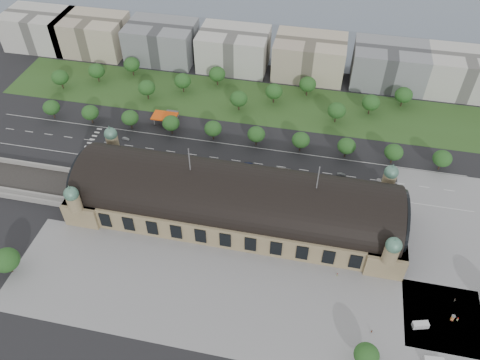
% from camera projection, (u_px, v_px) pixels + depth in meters
% --- Properties ---
extents(ground, '(900.00, 900.00, 0.00)m').
position_uv_depth(ground, '(235.00, 216.00, 218.90)').
color(ground, black).
rests_on(ground, ground).
extents(station, '(150.00, 48.40, 44.30)m').
position_uv_depth(station, '(235.00, 201.00, 211.76)').
color(station, '#97865E').
rests_on(station, ground).
extents(track_cutting, '(70.00, 24.00, 3.10)m').
position_uv_depth(track_cutting, '(19.00, 184.00, 233.16)').
color(track_cutting, black).
rests_on(track_cutting, ground).
extents(plaza_south, '(190.00, 48.00, 0.12)m').
position_uv_depth(plaza_south, '(236.00, 300.00, 186.42)').
color(plaza_south, gray).
rests_on(plaza_south, ground).
extents(plaza_east, '(56.00, 100.00, 0.12)m').
position_uv_depth(plaza_east, '(466.00, 252.00, 203.63)').
color(plaza_east, gray).
rests_on(plaza_east, ground).
extents(road_slab, '(260.00, 26.00, 0.10)m').
position_uv_depth(road_slab, '(214.00, 158.00, 248.63)').
color(road_slab, black).
rests_on(road_slab, ground).
extents(grass_belt, '(300.00, 45.00, 0.10)m').
position_uv_depth(grass_belt, '(244.00, 101.00, 286.64)').
color(grass_belt, '#305321').
rests_on(grass_belt, ground).
extents(petrol_station, '(14.00, 13.00, 5.05)m').
position_uv_depth(petrol_station, '(169.00, 115.00, 270.83)').
color(petrol_station, '#E94D0D').
rests_on(petrol_station, ground).
extents(office_0, '(45.00, 32.00, 24.00)m').
position_uv_depth(office_0, '(40.00, 29.00, 329.46)').
color(office_0, '#B8B6AF').
rests_on(office_0, ground).
extents(office_1, '(45.00, 32.00, 24.00)m').
position_uv_depth(office_1, '(93.00, 35.00, 323.54)').
color(office_1, '#BDB094').
rests_on(office_1, ground).
extents(office_2, '(45.00, 32.00, 24.00)m').
position_uv_depth(office_2, '(162.00, 42.00, 316.12)').
color(office_2, gray).
rests_on(office_2, ground).
extents(office_3, '(45.00, 32.00, 24.00)m').
position_uv_depth(office_3, '(234.00, 49.00, 308.71)').
color(office_3, '#B8B6AF').
rests_on(office_3, ground).
extents(office_4, '(45.00, 32.00, 24.00)m').
position_uv_depth(office_4, '(309.00, 57.00, 301.30)').
color(office_4, '#BDB094').
rests_on(office_4, ground).
extents(office_5, '(45.00, 32.00, 24.00)m').
position_uv_depth(office_5, '(389.00, 65.00, 293.89)').
color(office_5, gray).
rests_on(office_5, ground).
extents(office_6, '(45.00, 32.00, 24.00)m').
position_uv_depth(office_6, '(464.00, 73.00, 287.22)').
color(office_6, '#B8B6AF').
rests_on(office_6, ground).
extents(tree_row_0, '(9.60, 9.60, 11.52)m').
position_uv_depth(tree_row_0, '(51.00, 107.00, 268.87)').
color(tree_row_0, '#2D2116').
rests_on(tree_row_0, ground).
extents(tree_row_1, '(9.60, 9.60, 11.52)m').
position_uv_depth(tree_row_1, '(90.00, 113.00, 265.31)').
color(tree_row_1, '#2D2116').
rests_on(tree_row_1, ground).
extents(tree_row_2, '(9.60, 9.60, 11.52)m').
position_uv_depth(tree_row_2, '(130.00, 118.00, 261.75)').
color(tree_row_2, '#2D2116').
rests_on(tree_row_2, ground).
extents(tree_row_3, '(9.60, 9.60, 11.52)m').
position_uv_depth(tree_row_3, '(171.00, 123.00, 258.20)').
color(tree_row_3, '#2D2116').
rests_on(tree_row_3, ground).
extents(tree_row_4, '(9.60, 9.60, 11.52)m').
position_uv_depth(tree_row_4, '(213.00, 129.00, 254.64)').
color(tree_row_4, '#2D2116').
rests_on(tree_row_4, ground).
extents(tree_row_5, '(9.60, 9.60, 11.52)m').
position_uv_depth(tree_row_5, '(256.00, 134.00, 251.08)').
color(tree_row_5, '#2D2116').
rests_on(tree_row_5, ground).
extents(tree_row_6, '(9.60, 9.60, 11.52)m').
position_uv_depth(tree_row_6, '(301.00, 140.00, 247.53)').
color(tree_row_6, '#2D2116').
rests_on(tree_row_6, ground).
extents(tree_row_7, '(9.60, 9.60, 11.52)m').
position_uv_depth(tree_row_7, '(347.00, 146.00, 243.97)').
color(tree_row_7, '#2D2116').
rests_on(tree_row_7, ground).
extents(tree_row_8, '(9.60, 9.60, 11.52)m').
position_uv_depth(tree_row_8, '(394.00, 152.00, 240.41)').
color(tree_row_8, '#2D2116').
rests_on(tree_row_8, ground).
extents(tree_row_9, '(9.60, 9.60, 11.52)m').
position_uv_depth(tree_row_9, '(442.00, 158.00, 236.85)').
color(tree_row_9, '#2D2116').
rests_on(tree_row_9, ground).
extents(tree_belt_0, '(10.40, 10.40, 12.48)m').
position_uv_depth(tree_belt_0, '(60.00, 77.00, 291.05)').
color(tree_belt_0, '#2D2116').
rests_on(tree_belt_0, ground).
extents(tree_belt_1, '(10.40, 10.40, 12.48)m').
position_uv_depth(tree_belt_1, '(97.00, 71.00, 296.69)').
color(tree_belt_1, '#2D2116').
rests_on(tree_belt_1, ground).
extents(tree_belt_2, '(10.40, 10.40, 12.48)m').
position_uv_depth(tree_belt_2, '(132.00, 64.00, 302.33)').
color(tree_belt_2, '#2D2116').
rests_on(tree_belt_2, ground).
extents(tree_belt_3, '(10.40, 10.40, 12.48)m').
position_uv_depth(tree_belt_3, '(147.00, 88.00, 282.61)').
color(tree_belt_3, '#2D2116').
rests_on(tree_belt_3, ground).
extents(tree_belt_4, '(10.40, 10.40, 12.48)m').
position_uv_depth(tree_belt_4, '(183.00, 81.00, 288.24)').
color(tree_belt_4, '#2D2116').
rests_on(tree_belt_4, ground).
extents(tree_belt_5, '(10.40, 10.40, 12.48)m').
position_uv_depth(tree_belt_5, '(217.00, 74.00, 293.88)').
color(tree_belt_5, '#2D2116').
rests_on(tree_belt_5, ground).
extents(tree_belt_6, '(10.40, 10.40, 12.48)m').
position_uv_depth(tree_belt_6, '(239.00, 99.00, 274.16)').
color(tree_belt_6, '#2D2116').
rests_on(tree_belt_6, ground).
extents(tree_belt_7, '(10.40, 10.40, 12.48)m').
position_uv_depth(tree_belt_7, '(274.00, 91.00, 279.80)').
color(tree_belt_7, '#2D2116').
rests_on(tree_belt_7, ground).
extents(tree_belt_8, '(10.40, 10.40, 12.48)m').
position_uv_depth(tree_belt_8, '(308.00, 84.00, 285.43)').
color(tree_belt_8, '#2D2116').
rests_on(tree_belt_8, ground).
extents(tree_belt_9, '(10.40, 10.40, 12.48)m').
position_uv_depth(tree_belt_9, '(337.00, 110.00, 265.71)').
color(tree_belt_9, '#2D2116').
rests_on(tree_belt_9, ground).
extents(tree_belt_10, '(10.40, 10.40, 12.48)m').
position_uv_depth(tree_belt_10, '(371.00, 103.00, 271.35)').
color(tree_belt_10, '#2D2116').
rests_on(tree_belt_10, ground).
extents(tree_belt_11, '(10.40, 10.40, 12.48)m').
position_uv_depth(tree_belt_11, '(404.00, 95.00, 276.99)').
color(tree_belt_11, '#2D2116').
rests_on(tree_belt_11, ground).
extents(tree_plaza_sw, '(11.00, 11.00, 12.73)m').
position_uv_depth(tree_plaza_sw, '(6.00, 260.00, 190.68)').
color(tree_plaza_sw, '#2D2116').
rests_on(tree_plaza_sw, ground).
extents(tree_plaza_s, '(9.00, 9.00, 10.64)m').
position_uv_depth(tree_plaza_s, '(367.00, 355.00, 163.01)').
color(tree_plaza_s, '#2D2116').
rests_on(tree_plaza_s, ground).
extents(traffic_car_1, '(4.18, 1.94, 1.33)m').
position_uv_depth(traffic_car_1, '(126.00, 139.00, 259.07)').
color(traffic_car_1, gray).
rests_on(traffic_car_1, ground).
extents(traffic_car_2, '(5.00, 2.57, 1.35)m').
position_uv_depth(traffic_car_2, '(160.00, 162.00, 244.84)').
color(traffic_car_2, black).
rests_on(traffic_car_2, ground).
extents(traffic_car_4, '(4.50, 1.92, 1.51)m').
position_uv_depth(traffic_car_4, '(248.00, 164.00, 243.99)').
color(traffic_car_4, '#1B254C').
rests_on(traffic_car_4, ground).
extents(traffic_car_5, '(4.20, 1.51, 1.38)m').
position_uv_depth(traffic_car_5, '(341.00, 174.00, 238.21)').
color(traffic_car_5, '#4F5255').
rests_on(traffic_car_5, ground).
extents(traffic_car_6, '(5.33, 2.49, 1.48)m').
position_uv_depth(traffic_car_6, '(382.00, 180.00, 234.92)').
color(traffic_car_6, silver).
rests_on(traffic_car_6, ground).
extents(parked_car_0, '(4.93, 3.38, 1.54)m').
position_uv_depth(parked_car_0, '(119.00, 165.00, 243.37)').
color(parked_car_0, black).
rests_on(parked_car_0, ground).
extents(parked_car_1, '(5.22, 4.57, 1.34)m').
position_uv_depth(parked_car_1, '(123.00, 161.00, 245.79)').
color(parked_car_1, maroon).
rests_on(parked_car_1, ground).
extents(parked_car_2, '(6.12, 4.69, 1.65)m').
position_uv_depth(parked_car_2, '(107.00, 163.00, 244.01)').
color(parked_car_2, '#1B1B4D').
rests_on(parked_car_2, ground).
extents(parked_car_3, '(3.87, 3.57, 1.28)m').
position_uv_depth(parked_car_3, '(173.00, 173.00, 238.77)').
color(parked_car_3, '#505357').
rests_on(parked_car_3, ground).
extents(parked_car_4, '(4.55, 3.65, 1.45)m').
position_uv_depth(parked_car_4, '(149.00, 164.00, 243.66)').
color(parked_car_4, silver).
rests_on(parked_car_4, ground).
extents(parked_car_5, '(5.84, 4.34, 1.48)m').
position_uv_depth(parked_car_5, '(165.00, 167.00, 242.29)').
color(parked_car_5, '#9CA0A5').
rests_on(parked_car_5, ground).
extents(parked_car_6, '(5.83, 4.66, 1.58)m').
position_uv_depth(parked_car_6, '(211.00, 173.00, 238.63)').
color(parked_car_6, black).
rests_on(parked_car_6, ground).
extents(bus_west, '(12.07, 3.47, 3.32)m').
position_uv_depth(bus_west, '(232.00, 172.00, 237.88)').
color(bus_west, red).
rests_on(bus_west, ground).
extents(bus_mid, '(10.95, 3.53, 3.00)m').
position_uv_depth(bus_mid, '(244.00, 174.00, 237.06)').
color(bus_mid, beige).
rests_on(bus_mid, ground).
extents(bus_east, '(13.62, 3.82, 3.76)m').
position_uv_depth(bus_east, '(278.00, 172.00, 237.86)').
color(bus_east, beige).
rests_on(bus_east, ground).
extents(van_east, '(6.43, 3.95, 2.60)m').
position_uv_depth(van_east, '(420.00, 325.00, 177.28)').
color(van_east, silver).
rests_on(van_east, ground).
extents(advertising_column, '(1.50, 1.50, 2.85)m').
position_uv_depth(advertising_column, '(453.00, 318.00, 179.21)').
color(advertising_column, '#BD2F41').
rests_on(advertising_column, ground).
extents(pedestrian_0, '(0.86, 0.55, 1.68)m').
position_uv_depth(pedestrian_0, '(337.00, 275.00, 194.16)').
color(pedestrian_0, gray).
rests_on(pedestrian_0, ground).
extents(pedestrian_1, '(0.67, 0.82, 1.92)m').
position_uv_depth(pedestrian_1, '(372.00, 331.00, 175.72)').
color(pedestrian_1, gray).
rests_on(pedestrian_1, ground).
extents(pedestrian_2, '(0.52, 0.89, 1.80)m').
position_uv_depth(pedestrian_2, '(455.00, 300.00, 185.57)').
color(pedestrian_2, gray).
rests_on(pedestrian_2, ground).
extents(pedestrian_5, '(0.77, 1.07, 1.97)m').
position_uv_depth(pedestrian_5, '(458.00, 319.00, 179.38)').
color(pedestrian_5, gray).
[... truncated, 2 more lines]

